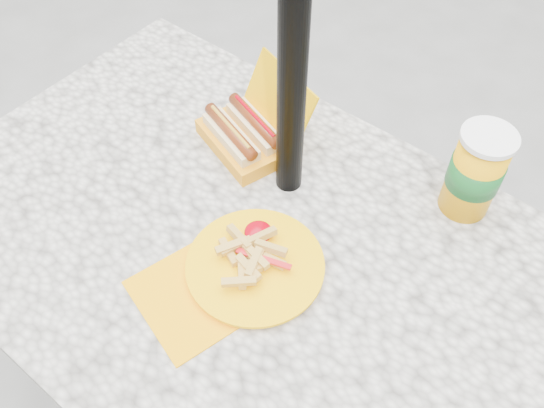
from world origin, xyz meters
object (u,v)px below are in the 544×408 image
Objects in this scene: soda_cup at (475,172)px; umbrella_pole at (294,28)px; hotdog_box at (246,133)px; fries_plate at (250,266)px.

umbrella_pole is at bearing -151.38° from soda_cup.
umbrella_pole is 0.34m from hotdog_box.
umbrella_pole is 9.43× the size of hotdog_box.
soda_cup reaches higher than hotdog_box.
umbrella_pole is 6.53× the size of fries_plate.
fries_plate is (0.20, -0.23, -0.02)m from hotdog_box.
soda_cup is (0.29, 0.16, -0.26)m from umbrella_pole.
umbrella_pole is at bearing 6.49° from hotdog_box.
hotdog_box is (-0.13, 0.03, -0.32)m from umbrella_pole.
umbrella_pole is 11.98× the size of soda_cup.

